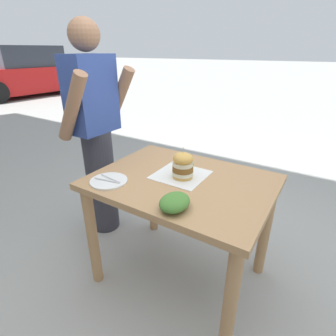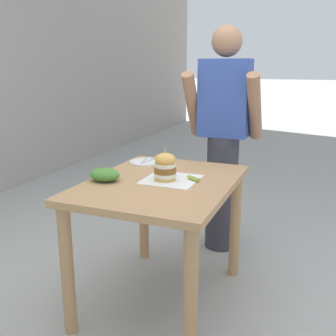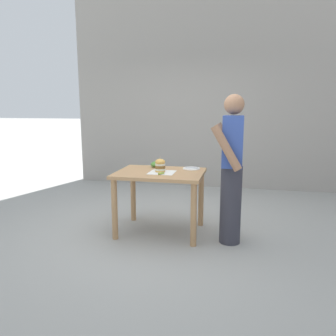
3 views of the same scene
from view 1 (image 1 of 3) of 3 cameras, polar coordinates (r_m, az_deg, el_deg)
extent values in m
plane|color=#9E9E99|center=(2.05, 2.55, -22.06)|extent=(80.00, 80.00, 0.00)
cube|color=tan|center=(1.59, 3.04, -3.09)|extent=(0.80, 1.06, 0.04)
cylinder|color=tan|center=(1.45, 13.32, -27.10)|extent=(0.07, 0.07, 0.73)
cylinder|color=tan|center=(1.95, 20.41, -12.49)|extent=(0.07, 0.07, 0.73)
cylinder|color=tan|center=(1.84, -16.11, -14.26)|extent=(0.07, 0.07, 0.73)
cylinder|color=tan|center=(2.25, -3.29, -5.44)|extent=(0.07, 0.07, 0.73)
cube|color=white|center=(1.63, 2.79, -1.47)|extent=(0.31, 0.31, 0.00)
cylinder|color=gold|center=(1.60, 3.20, -1.66)|extent=(0.12, 0.12, 0.02)
cylinder|color=beige|center=(1.59, 3.22, -0.99)|extent=(0.13, 0.13, 0.02)
cylinder|color=brown|center=(1.58, 3.24, -0.03)|extent=(0.13, 0.13, 0.04)
cylinder|color=beige|center=(1.56, 3.27, 0.94)|extent=(0.12, 0.12, 0.02)
ellipsoid|color=gold|center=(1.55, 3.30, 2.05)|extent=(0.12, 0.12, 0.07)
cylinder|color=#D1B77F|center=(1.53, 3.34, 3.61)|extent=(0.00, 0.00, 0.05)
cylinder|color=#8EA83D|center=(1.74, 4.30, 0.68)|extent=(0.08, 0.06, 0.02)
cylinder|color=white|center=(1.59, -12.77, -2.78)|extent=(0.22, 0.22, 0.01)
cylinder|color=silver|center=(1.57, -13.18, -2.66)|extent=(0.04, 0.17, 0.01)
cylinder|color=silver|center=(1.59, -12.43, -2.25)|extent=(0.03, 0.17, 0.01)
ellipsoid|color=#477F33|center=(1.28, 1.47, -7.44)|extent=(0.18, 0.14, 0.07)
cylinder|color=#33333D|center=(2.32, -14.28, -2.96)|extent=(0.24, 0.24, 0.90)
cube|color=#334C9E|center=(2.10, -16.39, 15.05)|extent=(0.36, 0.22, 0.56)
sphere|color=#9E7051|center=(2.08, -17.83, 25.96)|extent=(0.22, 0.22, 0.22)
cylinder|color=#9E7051|center=(1.91, -20.12, 12.22)|extent=(0.09, 0.34, 0.50)
cylinder|color=#9E7051|center=(2.22, -10.67, 14.77)|extent=(0.09, 0.34, 0.50)
cube|color=red|center=(10.75, -28.80, 16.57)|extent=(4.29, 1.93, 0.80)
cube|color=#2D333D|center=(10.78, -28.89, 20.53)|extent=(2.18, 1.67, 0.66)
cylinder|color=black|center=(10.75, -20.18, 16.82)|extent=(0.65, 0.26, 0.64)
cylinder|color=black|center=(12.10, -24.84, 16.81)|extent=(0.65, 0.26, 0.64)
camera|label=2|loc=(2.46, 65.91, 8.71)|focal=42.00mm
camera|label=3|loc=(5.31, 15.86, 24.22)|focal=35.00mm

